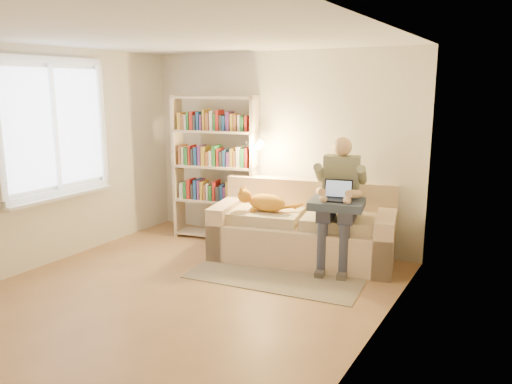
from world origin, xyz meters
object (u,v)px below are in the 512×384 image
Objects in this scene: cat at (260,202)px; laptop at (339,195)px; sofa at (304,231)px; person at (339,195)px; bookshelf at (215,161)px.

cat is 1.04m from laptop.
person is at bearing -20.00° from sofa.
person is at bearing -1.23° from cat.
laptop reaches higher than sofa.
sofa is 3.29× the size of cat.
sofa is 6.36× the size of laptop.
cat is at bearing 171.29° from laptop.
laptop is (1.02, 0.06, 0.18)m from cat.
cat is 1.93× the size of laptop.
sofa is at bearing 147.70° from laptop.
person is 1.94m from bookshelf.
bookshelf is at bearing 161.90° from sofa.
sofa is at bearing 14.77° from cat.
person is at bearing -18.57° from bookshelf.
bookshelf is at bearing 157.97° from laptop.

